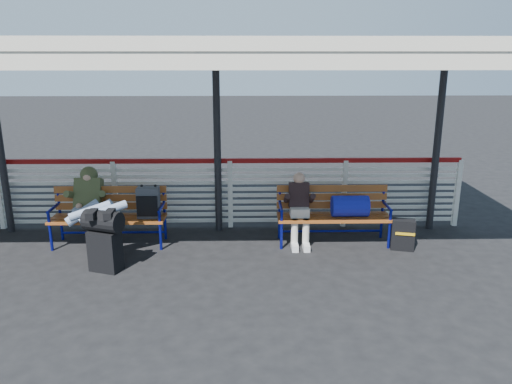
{
  "coord_description": "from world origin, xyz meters",
  "views": [
    {
      "loc": [
        2.28,
        -6.49,
        2.98
      ],
      "look_at": [
        2.43,
        1.0,
        0.89
      ],
      "focal_mm": 35.0,
      "sensor_mm": 36.0,
      "label": 1
    }
  ],
  "objects_px": {
    "luggage_stack": "(104,238)",
    "companion_person": "(299,208)",
    "bench_right": "(341,208)",
    "traveler_man": "(92,207)",
    "suitcase_side": "(403,235)",
    "bench_left": "(123,208)"
  },
  "relations": [
    {
      "from": "suitcase_side",
      "to": "bench_left",
      "type": "bearing_deg",
      "value": -170.89
    },
    {
      "from": "bench_left",
      "to": "companion_person",
      "type": "xyz_separation_m",
      "value": [
        2.82,
        -0.04,
        -0.01
      ]
    },
    {
      "from": "bench_left",
      "to": "bench_right",
      "type": "bearing_deg",
      "value": -0.48
    },
    {
      "from": "traveler_man",
      "to": "bench_right",
      "type": "bearing_deg",
      "value": 4.64
    },
    {
      "from": "luggage_stack",
      "to": "companion_person",
      "type": "height_order",
      "value": "companion_person"
    },
    {
      "from": "luggage_stack",
      "to": "companion_person",
      "type": "xyz_separation_m",
      "value": [
        2.84,
        0.99,
        0.11
      ]
    },
    {
      "from": "bench_right",
      "to": "traveler_man",
      "type": "xyz_separation_m",
      "value": [
        -3.86,
        -0.31,
        0.13
      ]
    },
    {
      "from": "suitcase_side",
      "to": "luggage_stack",
      "type": "bearing_deg",
      "value": -157.68
    },
    {
      "from": "bench_right",
      "to": "suitcase_side",
      "type": "bearing_deg",
      "value": -18.28
    },
    {
      "from": "luggage_stack",
      "to": "suitcase_side",
      "type": "bearing_deg",
      "value": 28.98
    },
    {
      "from": "traveler_man",
      "to": "companion_person",
      "type": "bearing_deg",
      "value": 5.46
    },
    {
      "from": "companion_person",
      "to": "bench_right",
      "type": "bearing_deg",
      "value": 0.73
    },
    {
      "from": "bench_left",
      "to": "companion_person",
      "type": "bearing_deg",
      "value": -0.76
    },
    {
      "from": "bench_left",
      "to": "bench_right",
      "type": "distance_m",
      "value": 3.49
    },
    {
      "from": "luggage_stack",
      "to": "bench_right",
      "type": "bearing_deg",
      "value": 35.98
    },
    {
      "from": "bench_right",
      "to": "traveler_man",
      "type": "distance_m",
      "value": 3.87
    },
    {
      "from": "suitcase_side",
      "to": "companion_person",
      "type": "bearing_deg",
      "value": -177.09
    },
    {
      "from": "bench_left",
      "to": "traveler_man",
      "type": "distance_m",
      "value": 0.52
    },
    {
      "from": "luggage_stack",
      "to": "traveler_man",
      "type": "height_order",
      "value": "traveler_man"
    },
    {
      "from": "bench_right",
      "to": "bench_left",
      "type": "bearing_deg",
      "value": 179.52
    },
    {
      "from": "luggage_stack",
      "to": "bench_right",
      "type": "height_order",
      "value": "bench_right"
    },
    {
      "from": "luggage_stack",
      "to": "traveler_man",
      "type": "bearing_deg",
      "value": 136.8
    }
  ]
}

